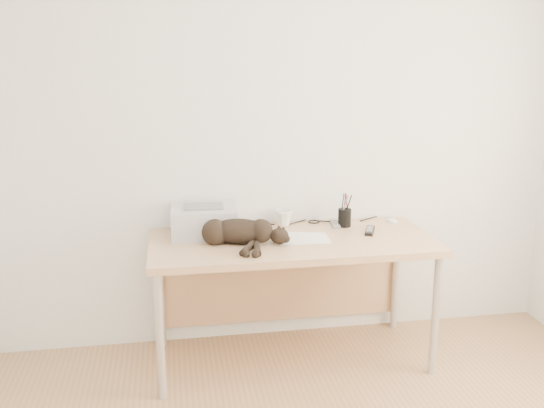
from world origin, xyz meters
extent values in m
plane|color=white|center=(0.00, 1.75, 1.30)|extent=(3.50, 0.00, 3.50)
cube|color=tan|center=(0.00, 1.39, 0.72)|extent=(1.60, 0.70, 0.04)
cylinder|color=silver|center=(-0.75, 1.09, 0.35)|extent=(0.04, 0.04, 0.70)
cylinder|color=silver|center=(0.75, 1.09, 0.35)|extent=(0.04, 0.04, 0.70)
cylinder|color=silver|center=(-0.75, 1.69, 0.35)|extent=(0.04, 0.04, 0.70)
cylinder|color=silver|center=(0.75, 1.69, 0.35)|extent=(0.04, 0.04, 0.70)
cube|color=tan|center=(0.00, 1.72, 0.40)|extent=(1.48, 0.02, 0.60)
cube|color=#BABAC0|center=(-0.48, 1.56, 0.82)|extent=(0.38, 0.33, 0.17)
cube|color=black|center=(-0.48, 1.56, 0.83)|extent=(0.31, 0.03, 0.10)
cube|color=slate|center=(-0.48, 1.56, 0.91)|extent=(0.23, 0.16, 0.01)
cube|color=white|center=(0.06, 1.38, 0.74)|extent=(0.30, 0.22, 0.00)
cube|color=white|center=(0.03, 1.40, 0.74)|extent=(0.33, 0.27, 0.00)
ellipsoid|color=black|center=(-0.30, 1.36, 0.81)|extent=(0.36, 0.22, 0.14)
sphere|color=black|center=(-0.43, 1.39, 0.81)|extent=(0.15, 0.15, 0.15)
ellipsoid|color=black|center=(-0.09, 1.30, 0.79)|extent=(0.12, 0.11, 0.09)
cone|color=black|center=(-0.08, 1.35, 0.83)|extent=(0.04, 0.05, 0.05)
cone|color=black|center=(-0.06, 1.34, 0.82)|extent=(0.05, 0.06, 0.05)
cylinder|color=black|center=(-0.27, 1.23, 0.76)|extent=(0.08, 0.20, 0.04)
cylinder|color=black|center=(-0.23, 1.22, 0.76)|extent=(0.08, 0.20, 0.04)
cylinder|color=black|center=(-0.56, 1.47, 0.75)|extent=(0.21, 0.08, 0.03)
imported|color=white|center=(0.01, 1.67, 0.79)|extent=(0.14, 0.14, 0.10)
cylinder|color=black|center=(0.36, 1.59, 0.79)|extent=(0.08, 0.08, 0.11)
cylinder|color=#990C0C|center=(0.35, 1.59, 0.87)|extent=(0.01, 0.01, 0.15)
cylinder|color=navy|center=(0.38, 1.60, 0.87)|extent=(0.01, 0.01, 0.15)
cylinder|color=black|center=(0.36, 1.58, 0.87)|extent=(0.01, 0.01, 0.15)
cube|color=slate|center=(0.31, 1.62, 0.75)|extent=(0.06, 0.17, 0.02)
cube|color=black|center=(0.48, 1.45, 0.75)|extent=(0.11, 0.17, 0.02)
ellipsoid|color=white|center=(0.68, 1.63, 0.76)|extent=(0.08, 0.11, 0.03)
camera|label=1|loc=(-0.67, -1.80, 1.78)|focal=40.00mm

